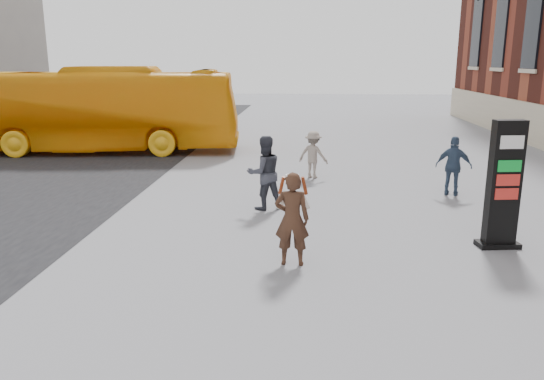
# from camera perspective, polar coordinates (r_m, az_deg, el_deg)

# --- Properties ---
(ground) EXTENTS (100.00, 100.00, 0.00)m
(ground) POSITION_cam_1_polar(r_m,az_deg,el_deg) (9.70, 5.76, -8.28)
(ground) COLOR #9E9EA3
(info_pylon) EXTENTS (0.86, 0.51, 2.54)m
(info_pylon) POSITION_cam_1_polar(r_m,az_deg,el_deg) (11.26, 23.66, 0.48)
(info_pylon) COLOR black
(info_pylon) RESTS_ON ground
(woman) EXTENTS (0.65, 0.59, 1.72)m
(woman) POSITION_cam_1_polar(r_m,az_deg,el_deg) (9.53, 2.16, -2.99)
(woman) COLOR #3C2418
(woman) RESTS_ON ground
(bus) EXTENTS (12.39, 4.01, 3.39)m
(bus) POSITION_cam_1_polar(r_m,az_deg,el_deg) (22.71, -19.43, 8.15)
(bus) COLOR #EDA010
(bus) RESTS_ON road
(pedestrian_a) EXTENTS (1.10, 1.00, 1.84)m
(pedestrian_a) POSITION_cam_1_polar(r_m,az_deg,el_deg) (13.11, -0.82, 1.85)
(pedestrian_a) COLOR #34363F
(pedestrian_a) RESTS_ON ground
(pedestrian_b) EXTENTS (1.10, 0.88, 1.49)m
(pedestrian_b) POSITION_cam_1_polar(r_m,az_deg,el_deg) (16.72, 4.45, 3.81)
(pedestrian_b) COLOR gray
(pedestrian_b) RESTS_ON ground
(pedestrian_c) EXTENTS (1.03, 0.69, 1.63)m
(pedestrian_c) POSITION_cam_1_polar(r_m,az_deg,el_deg) (15.31, 18.96, 2.44)
(pedestrian_c) COLOR #374A63
(pedestrian_c) RESTS_ON ground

